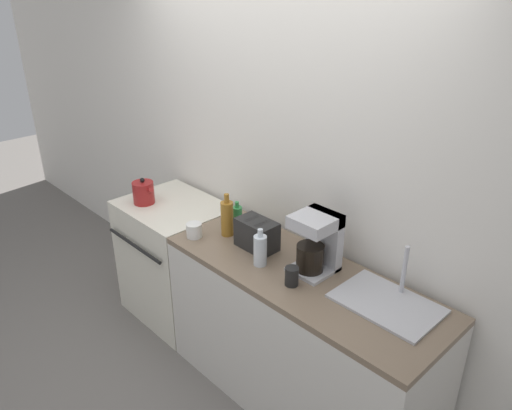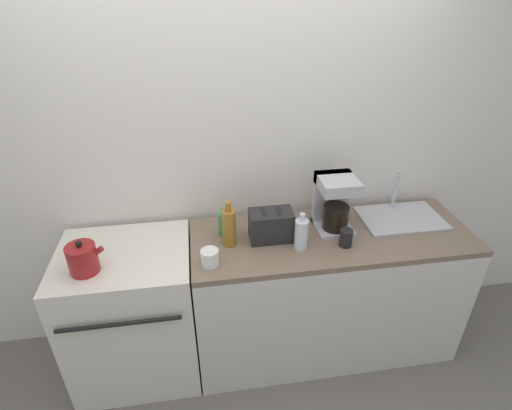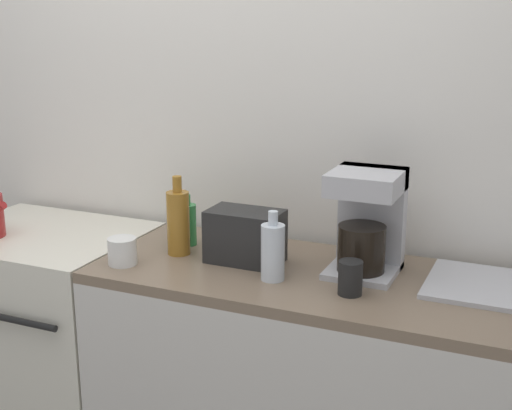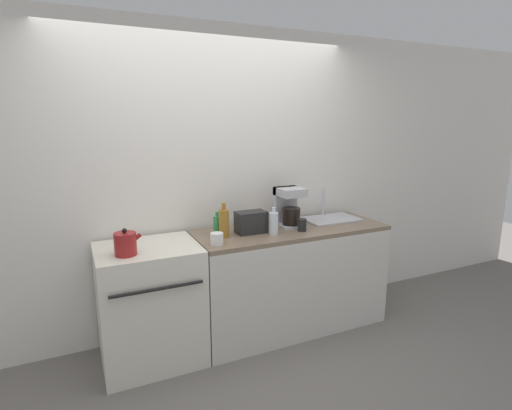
% 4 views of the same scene
% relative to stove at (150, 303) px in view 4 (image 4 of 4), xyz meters
% --- Properties ---
extents(ground_plane, '(12.00, 12.00, 0.00)m').
position_rel_stove_xyz_m(ground_plane, '(0.62, -0.30, -0.47)').
color(ground_plane, slate).
extents(wall_back, '(8.00, 0.05, 2.60)m').
position_rel_stove_xyz_m(wall_back, '(0.62, 0.36, 0.83)').
color(wall_back, silver).
rests_on(wall_back, ground_plane).
extents(stove, '(0.74, 0.65, 0.91)m').
position_rel_stove_xyz_m(stove, '(0.00, 0.00, 0.00)').
color(stove, silver).
rests_on(stove, ground_plane).
extents(counter_block, '(1.68, 0.61, 0.91)m').
position_rel_stove_xyz_m(counter_block, '(1.22, 0.00, -0.01)').
color(counter_block, silver).
rests_on(counter_block, ground_plane).
extents(kettle, '(0.19, 0.15, 0.19)m').
position_rel_stove_xyz_m(kettle, '(-0.16, -0.12, 0.53)').
color(kettle, maroon).
rests_on(kettle, stove).
extents(toaster, '(0.25, 0.15, 0.18)m').
position_rel_stove_xyz_m(toaster, '(0.85, 0.02, 0.54)').
color(toaster, black).
rests_on(toaster, counter_block).
extents(coffee_maker, '(0.22, 0.24, 0.34)m').
position_rel_stove_xyz_m(coffee_maker, '(1.25, 0.09, 0.62)').
color(coffee_maker, '#B7B7BC').
rests_on(coffee_maker, counter_block).
extents(sink_tray, '(0.51, 0.34, 0.28)m').
position_rel_stove_xyz_m(sink_tray, '(1.70, 0.10, 0.46)').
color(sink_tray, '#B7B7BC').
rests_on(sink_tray, counter_block).
extents(bottle_green, '(0.06, 0.06, 0.19)m').
position_rel_stove_xyz_m(bottle_green, '(0.58, 0.10, 0.52)').
color(bottle_green, '#338C47').
rests_on(bottle_green, counter_block).
extents(bottle_clear, '(0.08, 0.08, 0.22)m').
position_rel_stove_xyz_m(bottle_clear, '(1.00, -0.10, 0.54)').
color(bottle_clear, silver).
rests_on(bottle_clear, counter_block).
extents(bottle_amber, '(0.08, 0.08, 0.28)m').
position_rel_stove_xyz_m(bottle_amber, '(0.61, -0.00, 0.56)').
color(bottle_amber, '#9E6B23').
rests_on(bottle_amber, counter_block).
extents(cup_black, '(0.07, 0.07, 0.10)m').
position_rel_stove_xyz_m(cup_black, '(1.26, -0.12, 0.50)').
color(cup_black, black).
rests_on(cup_black, counter_block).
extents(cup_white, '(0.10, 0.10, 0.09)m').
position_rel_stove_xyz_m(cup_white, '(0.49, -0.17, 0.49)').
color(cup_white, white).
rests_on(cup_white, counter_block).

